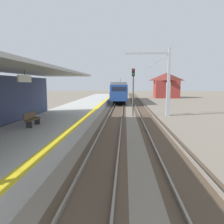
% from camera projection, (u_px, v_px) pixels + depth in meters
% --- Properties ---
extents(station_platform, '(5.00, 80.00, 0.91)m').
position_uv_depth(station_platform, '(60.00, 121.00, 17.96)').
color(station_platform, '#B7B5AD').
rests_on(station_platform, ground).
extents(track_pair_nearest_platform, '(2.34, 120.00, 0.16)m').
position_uv_depth(track_pair_nearest_platform, '(115.00, 119.00, 21.71)').
color(track_pair_nearest_platform, '#4C3D2D').
rests_on(track_pair_nearest_platform, ground).
extents(track_pair_middle, '(2.34, 120.00, 0.16)m').
position_uv_depth(track_pair_middle, '(148.00, 119.00, 21.50)').
color(track_pair_middle, '#4C3D2D').
rests_on(track_pair_middle, ground).
extents(approaching_train, '(2.93, 19.60, 4.76)m').
position_uv_depth(approaching_train, '(120.00, 91.00, 43.31)').
color(approaching_train, navy).
rests_on(approaching_train, ground).
extents(rail_signal_post, '(0.32, 0.34, 5.20)m').
position_uv_depth(rail_signal_post, '(133.00, 87.00, 23.42)').
color(rail_signal_post, '#4C4C4C').
rests_on(rail_signal_post, ground).
extents(catenary_pylon_far_side, '(5.00, 0.40, 7.50)m').
position_uv_depth(catenary_pylon_far_side, '(166.00, 83.00, 23.73)').
color(catenary_pylon_far_side, '#9EA3A8').
rests_on(catenary_pylon_far_side, ground).
extents(platform_bench, '(0.45, 1.60, 0.88)m').
position_uv_depth(platform_bench, '(32.00, 119.00, 13.49)').
color(platform_bench, brown).
rests_on(platform_bench, station_platform).
extents(distant_trackside_house, '(6.60, 5.28, 6.40)m').
position_uv_depth(distant_trackside_house, '(166.00, 85.00, 54.86)').
color(distant_trackside_house, maroon).
rests_on(distant_trackside_house, ground).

